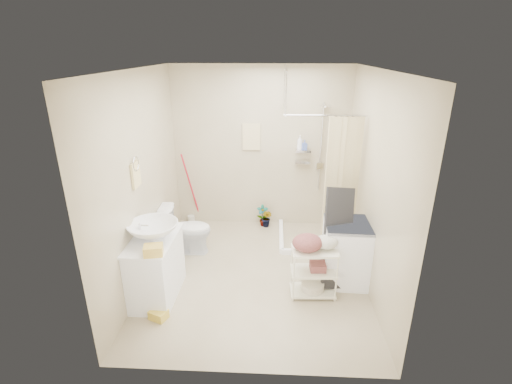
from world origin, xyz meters
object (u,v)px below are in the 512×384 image
(laundry_rack, at_px, (314,268))
(vanity, at_px, (156,267))
(toilet, at_px, (186,229))
(washing_machine, at_px, (346,252))

(laundry_rack, bearing_deg, vanity, -179.01)
(toilet, bearing_deg, vanity, 171.02)
(vanity, relative_size, laundry_rack, 1.19)
(toilet, xyz_separation_m, washing_machine, (2.18, -0.61, 0.05))
(vanity, bearing_deg, washing_machine, 11.92)
(toilet, height_order, washing_machine, washing_machine)
(vanity, distance_m, laundry_rack, 1.88)
(laundry_rack, bearing_deg, washing_machine, 34.33)
(washing_machine, bearing_deg, laundry_rack, -140.95)
(washing_machine, distance_m, laundry_rack, 0.54)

